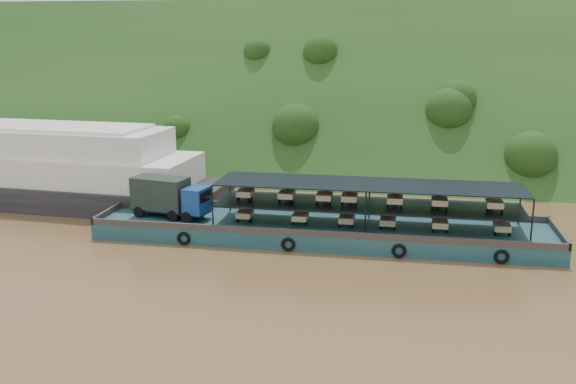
# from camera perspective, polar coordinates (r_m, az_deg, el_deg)

# --- Properties ---
(ground) EXTENTS (160.00, 160.00, 0.00)m
(ground) POSITION_cam_1_polar(r_m,az_deg,el_deg) (49.11, 1.68, -4.55)
(ground) COLOR brown
(ground) RESTS_ON ground
(hillside) EXTENTS (140.00, 39.60, 39.60)m
(hillside) POSITION_cam_1_polar(r_m,az_deg,el_deg) (83.82, 5.38, 3.14)
(hillside) COLOR #153513
(hillside) RESTS_ON ground
(cargo_barge) EXTENTS (35.00, 7.18, 4.54)m
(cargo_barge) POSITION_cam_1_polar(r_m,az_deg,el_deg) (49.97, 2.10, -2.90)
(cargo_barge) COLOR #153A4A
(cargo_barge) RESTS_ON ground
(passenger_ferry) EXTENTS (36.80, 11.49, 7.35)m
(passenger_ferry) POSITION_cam_1_polar(r_m,az_deg,el_deg) (65.19, -21.41, 2.00)
(passenger_ferry) COLOR black
(passenger_ferry) RESTS_ON ground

